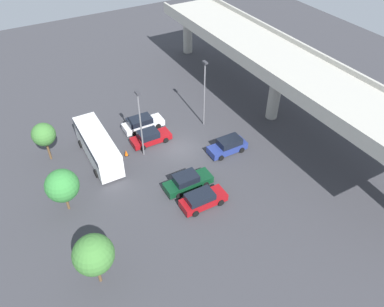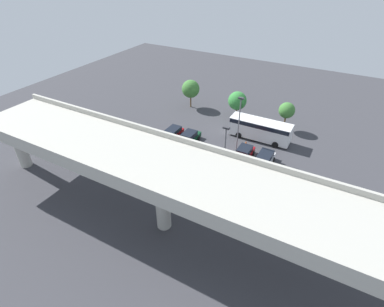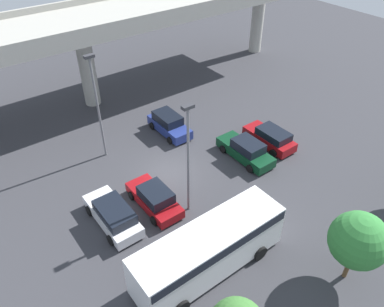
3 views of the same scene
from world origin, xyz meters
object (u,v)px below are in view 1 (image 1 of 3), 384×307
(parked_car_2, at_px, (228,146))
(lamp_post_near_aisle, at_px, (204,89))
(parked_car_3, at_px, (188,182))
(parked_car_1, at_px, (150,137))
(tree_front_right, at_px, (62,186))
(parked_car_4, at_px, (202,199))
(parked_car_0, at_px, (142,123))
(traffic_cone, at_px, (126,153))
(shuttle_bus, at_px, (97,145))
(tree_front_left, at_px, (44,135))
(lamp_post_mid_lot, at_px, (140,120))
(tree_front_far_right, at_px, (93,255))

(parked_car_2, height_order, lamp_post_near_aisle, lamp_post_near_aisle)
(parked_car_3, bearing_deg, parked_car_1, 91.38)
(tree_front_right, bearing_deg, parked_car_4, 62.76)
(parked_car_0, bearing_deg, traffic_cone, -133.56)
(shuttle_bus, bearing_deg, traffic_cone, -112.27)
(tree_front_left, bearing_deg, parked_car_0, 91.17)
(parked_car_3, relative_size, tree_front_right, 1.08)
(parked_car_3, distance_m, tree_front_left, 15.51)
(parked_car_3, distance_m, tree_front_right, 11.55)
(parked_car_3, xyz_separation_m, tree_front_left, (-10.95, -10.70, 2.47))
(lamp_post_mid_lot, bearing_deg, parked_car_1, 136.48)
(lamp_post_near_aisle, relative_size, lamp_post_mid_lot, 1.05)
(parked_car_4, height_order, tree_front_left, tree_front_left)
(shuttle_bus, relative_size, traffic_cone, 12.62)
(parked_car_2, height_order, traffic_cone, parked_car_2)
(lamp_post_near_aisle, relative_size, traffic_cone, 11.65)
(tree_front_far_right, bearing_deg, parked_car_3, 117.63)
(parked_car_1, bearing_deg, lamp_post_mid_lot, -133.52)
(parked_car_0, bearing_deg, lamp_post_mid_lot, -111.95)
(lamp_post_near_aisle, bearing_deg, lamp_post_mid_lot, -78.97)
(lamp_post_near_aisle, distance_m, tree_front_right, 18.67)
(parked_car_0, height_order, parked_car_3, parked_car_3)
(parked_car_4, distance_m, tree_front_far_right, 11.57)
(parked_car_3, bearing_deg, parked_car_2, 22.39)
(parked_car_3, distance_m, shuttle_bus, 10.53)
(parked_car_2, height_order, tree_front_far_right, tree_front_far_right)
(lamp_post_near_aisle, bearing_deg, tree_front_right, -72.96)
(parked_car_1, xyz_separation_m, shuttle_bus, (-0.22, -5.86, 1.04))
(shuttle_bus, xyz_separation_m, tree_front_far_right, (14.20, -4.74, 1.61))
(parked_car_3, height_order, tree_front_left, tree_front_left)
(shuttle_bus, bearing_deg, tree_front_left, 62.57)
(parked_car_0, xyz_separation_m, parked_car_3, (11.17, -0.06, -0.02))
(parked_car_2, relative_size, parked_car_3, 0.89)
(parked_car_4, height_order, traffic_cone, parked_car_4)
(parked_car_2, bearing_deg, tree_front_right, -0.88)
(traffic_cone, bearing_deg, parked_car_1, 104.66)
(tree_front_far_right, height_order, traffic_cone, tree_front_far_right)
(lamp_post_near_aisle, bearing_deg, parked_car_3, -39.15)
(lamp_post_near_aisle, xyz_separation_m, tree_front_left, (-2.57, -17.52, -1.56))
(parked_car_3, xyz_separation_m, lamp_post_mid_lot, (-6.71, -1.73, 3.84))
(shuttle_bus, relative_size, lamp_post_near_aisle, 1.08)
(parked_car_3, relative_size, shuttle_bus, 0.55)
(shuttle_bus, height_order, tree_front_right, tree_front_right)
(parked_car_3, xyz_separation_m, traffic_cone, (-7.48, -3.45, -0.40))
(parked_car_2, bearing_deg, parked_car_0, -53.00)
(shuttle_bus, relative_size, tree_front_right, 1.98)
(parked_car_1, distance_m, parked_car_2, 8.75)
(parked_car_4, relative_size, tree_front_far_right, 0.89)
(lamp_post_near_aisle, height_order, traffic_cone, lamp_post_near_aisle)
(parked_car_0, relative_size, parked_car_1, 1.07)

